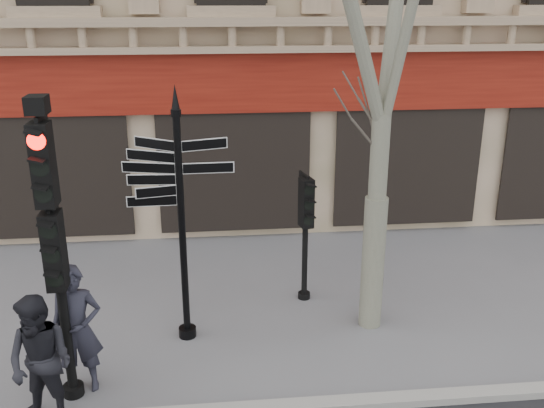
{
  "coord_description": "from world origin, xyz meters",
  "views": [
    {
      "loc": [
        -0.5,
        -8.22,
        5.42
      ],
      "look_at": [
        0.41,
        0.6,
        2.31
      ],
      "focal_mm": 40.0,
      "sensor_mm": 36.0,
      "label": 1
    }
  ],
  "objects_px": {
    "traffic_signal_secondary": "(306,216)",
    "pedestrian_a": "(77,330)",
    "traffic_signal_main": "(52,218)",
    "pedestrian_b": "(41,363)",
    "fingerpost": "(179,175)"
  },
  "relations": [
    {
      "from": "fingerpost",
      "to": "traffic_signal_secondary",
      "type": "bearing_deg",
      "value": 36.35
    },
    {
      "from": "traffic_signal_main",
      "to": "pedestrian_a",
      "type": "relative_size",
      "value": 2.22
    },
    {
      "from": "pedestrian_a",
      "to": "pedestrian_b",
      "type": "relative_size",
      "value": 1.04
    },
    {
      "from": "fingerpost",
      "to": "pedestrian_a",
      "type": "relative_size",
      "value": 2.18
    },
    {
      "from": "fingerpost",
      "to": "traffic_signal_secondary",
      "type": "distance_m",
      "value": 2.67
    },
    {
      "from": "pedestrian_b",
      "to": "traffic_signal_main",
      "type": "bearing_deg",
      "value": 91.03
    },
    {
      "from": "fingerpost",
      "to": "traffic_signal_secondary",
      "type": "xyz_separation_m",
      "value": [
        2.13,
        1.12,
        -1.16
      ]
    },
    {
      "from": "traffic_signal_main",
      "to": "traffic_signal_secondary",
      "type": "distance_m",
      "value": 4.6
    },
    {
      "from": "fingerpost",
      "to": "pedestrian_a",
      "type": "height_order",
      "value": "fingerpost"
    },
    {
      "from": "traffic_signal_main",
      "to": "pedestrian_b",
      "type": "height_order",
      "value": "traffic_signal_main"
    },
    {
      "from": "traffic_signal_secondary",
      "to": "pedestrian_b",
      "type": "xyz_separation_m",
      "value": [
        -3.91,
        -3.09,
        -0.72
      ]
    },
    {
      "from": "pedestrian_b",
      "to": "traffic_signal_secondary",
      "type": "bearing_deg",
      "value": 59.11
    },
    {
      "from": "traffic_signal_main",
      "to": "traffic_signal_secondary",
      "type": "xyz_separation_m",
      "value": [
        3.7,
        2.52,
        -1.04
      ]
    },
    {
      "from": "traffic_signal_main",
      "to": "pedestrian_b",
      "type": "bearing_deg",
      "value": -110.06
    },
    {
      "from": "traffic_signal_secondary",
      "to": "pedestrian_a",
      "type": "bearing_deg",
      "value": -159.46
    }
  ]
}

